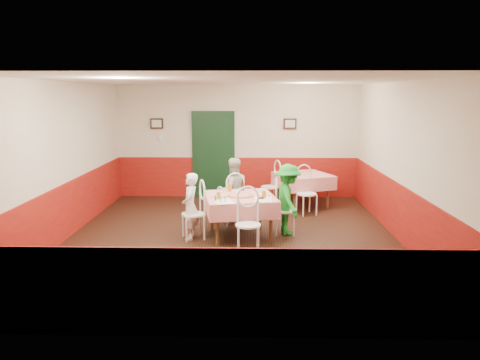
{
  "coord_description": "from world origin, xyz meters",
  "views": [
    {
      "loc": [
        0.34,
        -8.14,
        2.58
      ],
      "look_at": [
        0.15,
        0.13,
        1.05
      ],
      "focal_mm": 35.0,
      "sensor_mm": 36.0,
      "label": 1
    }
  ],
  "objects_px": {
    "glass_b": "(264,194)",
    "diner_left": "(190,206)",
    "chair_right": "(285,211)",
    "beer_bottle": "(243,186)",
    "chair_far": "(233,202)",
    "pizza": "(240,195)",
    "diner_right": "(288,199)",
    "glass_c": "(230,188)",
    "second_table": "(303,190)",
    "chair_second_a": "(271,187)",
    "chair_left": "(193,214)",
    "diner_far": "(233,191)",
    "chair_near": "(248,225)",
    "chair_second_b": "(307,194)",
    "wallet": "(261,198)",
    "glass_a": "(219,196)",
    "main_table": "(240,216)"
  },
  "relations": [
    {
      "from": "second_table",
      "to": "beer_bottle",
      "type": "xyz_separation_m",
      "value": [
        -1.37,
        -1.94,
        0.49
      ]
    },
    {
      "from": "main_table",
      "to": "diner_right",
      "type": "height_order",
      "value": "diner_right"
    },
    {
      "from": "chair_second_b",
      "to": "glass_a",
      "type": "relative_size",
      "value": 7.22
    },
    {
      "from": "chair_far",
      "to": "pizza",
      "type": "relative_size",
      "value": 1.98
    },
    {
      "from": "pizza",
      "to": "diner_far",
      "type": "height_order",
      "value": "diner_far"
    },
    {
      "from": "diner_left",
      "to": "chair_second_a",
      "type": "bearing_deg",
      "value": 149.49
    },
    {
      "from": "beer_bottle",
      "to": "diner_far",
      "type": "xyz_separation_m",
      "value": [
        -0.2,
        0.46,
        -0.2
      ]
    },
    {
      "from": "chair_right",
      "to": "diner_far",
      "type": "height_order",
      "value": "diner_far"
    },
    {
      "from": "wallet",
      "to": "diner_right",
      "type": "bearing_deg",
      "value": 26.67
    },
    {
      "from": "chair_left",
      "to": "chair_right",
      "type": "relative_size",
      "value": 1.0
    },
    {
      "from": "chair_near",
      "to": "chair_second_b",
      "type": "height_order",
      "value": "same"
    },
    {
      "from": "chair_second_a",
      "to": "diner_right",
      "type": "relative_size",
      "value": 0.68
    },
    {
      "from": "chair_right",
      "to": "diner_far",
      "type": "distance_m",
      "value": 1.26
    },
    {
      "from": "glass_b",
      "to": "glass_c",
      "type": "distance_m",
      "value": 0.83
    },
    {
      "from": "main_table",
      "to": "chair_second_a",
      "type": "xyz_separation_m",
      "value": [
        0.65,
        2.37,
        0.08
      ]
    },
    {
      "from": "chair_near",
      "to": "glass_b",
      "type": "relative_size",
      "value": 7.07
    },
    {
      "from": "chair_right",
      "to": "glass_b",
      "type": "bearing_deg",
      "value": 131.5
    },
    {
      "from": "chair_second_b",
      "to": "diner_right",
      "type": "height_order",
      "value": "diner_right"
    },
    {
      "from": "glass_b",
      "to": "diner_left",
      "type": "bearing_deg",
      "value": 179.73
    },
    {
      "from": "chair_left",
      "to": "pizza",
      "type": "distance_m",
      "value": 0.91
    },
    {
      "from": "diner_left",
      "to": "diner_right",
      "type": "xyz_separation_m",
      "value": [
        1.77,
        0.33,
        0.06
      ]
    },
    {
      "from": "chair_far",
      "to": "chair_near",
      "type": "bearing_deg",
      "value": 84.71
    },
    {
      "from": "main_table",
      "to": "diner_right",
      "type": "relative_size",
      "value": 0.93
    },
    {
      "from": "chair_second_a",
      "to": "wallet",
      "type": "bearing_deg",
      "value": -27.35
    },
    {
      "from": "chair_second_b",
      "to": "wallet",
      "type": "bearing_deg",
      "value": -140.39
    },
    {
      "from": "glass_b",
      "to": "glass_c",
      "type": "bearing_deg",
      "value": 138.97
    },
    {
      "from": "second_table",
      "to": "chair_second_a",
      "type": "relative_size",
      "value": 1.24
    },
    {
      "from": "main_table",
      "to": "diner_right",
      "type": "distance_m",
      "value": 0.94
    },
    {
      "from": "chair_left",
      "to": "diner_far",
      "type": "distance_m",
      "value": 1.26
    },
    {
      "from": "glass_b",
      "to": "diner_right",
      "type": "xyz_separation_m",
      "value": [
        0.46,
        0.33,
        -0.17
      ]
    },
    {
      "from": "chair_right",
      "to": "chair_near",
      "type": "bearing_deg",
      "value": 148.61
    },
    {
      "from": "pizza",
      "to": "diner_right",
      "type": "height_order",
      "value": "diner_right"
    },
    {
      "from": "main_table",
      "to": "diner_right",
      "type": "xyz_separation_m",
      "value": [
        0.89,
        0.16,
        0.28
      ]
    },
    {
      "from": "glass_a",
      "to": "chair_right",
      "type": "bearing_deg",
      "value": 20.63
    },
    {
      "from": "diner_far",
      "to": "glass_b",
      "type": "bearing_deg",
      "value": 99.85
    },
    {
      "from": "chair_second_b",
      "to": "glass_b",
      "type": "xyz_separation_m",
      "value": [
        -0.98,
        -1.79,
        0.37
      ]
    },
    {
      "from": "main_table",
      "to": "chair_near",
      "type": "xyz_separation_m",
      "value": [
        0.15,
        -0.84,
        0.08
      ]
    },
    {
      "from": "chair_far",
      "to": "glass_c",
      "type": "bearing_deg",
      "value": 68.4
    },
    {
      "from": "main_table",
      "to": "wallet",
      "type": "distance_m",
      "value": 0.59
    },
    {
      "from": "chair_left",
      "to": "chair_far",
      "type": "relative_size",
      "value": 1.0
    },
    {
      "from": "pizza",
      "to": "wallet",
      "type": "xyz_separation_m",
      "value": [
        0.36,
        -0.19,
        -0.0
      ]
    },
    {
      "from": "chair_far",
      "to": "beer_bottle",
      "type": "height_order",
      "value": "beer_bottle"
    },
    {
      "from": "chair_second_a",
      "to": "chair_second_b",
      "type": "relative_size",
      "value": 1.0
    },
    {
      "from": "chair_right",
      "to": "chair_second_b",
      "type": "height_order",
      "value": "same"
    },
    {
      "from": "chair_second_b",
      "to": "glass_a",
      "type": "bearing_deg",
      "value": -153.84
    },
    {
      "from": "glass_c",
      "to": "beer_bottle",
      "type": "distance_m",
      "value": 0.25
    },
    {
      "from": "chair_right",
      "to": "beer_bottle",
      "type": "distance_m",
      "value": 0.94
    },
    {
      "from": "second_table",
      "to": "diner_left",
      "type": "height_order",
      "value": "diner_left"
    },
    {
      "from": "diner_far",
      "to": "diner_left",
      "type": "bearing_deg",
      "value": 36.08
    },
    {
      "from": "chair_near",
      "to": "second_table",
      "type": "bearing_deg",
      "value": 66.03
    }
  ]
}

